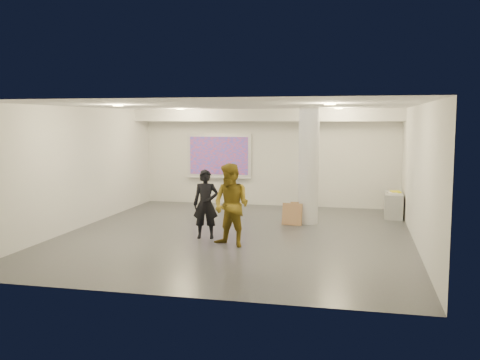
% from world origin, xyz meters
% --- Properties ---
extents(floor, '(8.00, 9.00, 0.01)m').
position_xyz_m(floor, '(0.00, 0.00, 0.00)').
color(floor, '#383A3F').
rests_on(floor, ground).
extents(ceiling, '(8.00, 9.00, 0.01)m').
position_xyz_m(ceiling, '(0.00, 0.00, 3.00)').
color(ceiling, white).
rests_on(ceiling, floor).
extents(wall_back, '(8.00, 0.01, 3.00)m').
position_xyz_m(wall_back, '(0.00, 4.50, 1.50)').
color(wall_back, silver).
rests_on(wall_back, floor).
extents(wall_front, '(8.00, 0.01, 3.00)m').
position_xyz_m(wall_front, '(0.00, -4.50, 1.50)').
color(wall_front, silver).
rests_on(wall_front, floor).
extents(wall_left, '(0.01, 9.00, 3.00)m').
position_xyz_m(wall_left, '(-4.00, 0.00, 1.50)').
color(wall_left, silver).
rests_on(wall_left, floor).
extents(wall_right, '(0.01, 9.00, 3.00)m').
position_xyz_m(wall_right, '(4.00, 0.00, 1.50)').
color(wall_right, silver).
rests_on(wall_right, floor).
extents(soffit_band, '(8.00, 1.10, 0.36)m').
position_xyz_m(soffit_band, '(0.00, 3.95, 2.82)').
color(soffit_band, silver).
rests_on(soffit_band, ceiling).
extents(downlight_nw, '(0.22, 0.22, 0.02)m').
position_xyz_m(downlight_nw, '(-2.20, 2.50, 2.98)').
color(downlight_nw, '#F8E28E').
rests_on(downlight_nw, ceiling).
extents(downlight_ne, '(0.22, 0.22, 0.02)m').
position_xyz_m(downlight_ne, '(2.20, 2.50, 2.98)').
color(downlight_ne, '#F8E28E').
rests_on(downlight_ne, ceiling).
extents(downlight_sw, '(0.22, 0.22, 0.02)m').
position_xyz_m(downlight_sw, '(-2.20, -1.50, 2.98)').
color(downlight_sw, '#F8E28E').
rests_on(downlight_sw, ceiling).
extents(downlight_se, '(0.22, 0.22, 0.02)m').
position_xyz_m(downlight_se, '(2.20, -1.50, 2.98)').
color(downlight_se, '#F8E28E').
rests_on(downlight_se, ceiling).
extents(column, '(0.52, 0.52, 3.00)m').
position_xyz_m(column, '(1.50, 1.80, 1.50)').
color(column, silver).
rests_on(column, floor).
extents(projection_screen, '(2.10, 0.13, 1.42)m').
position_xyz_m(projection_screen, '(-1.60, 4.45, 1.53)').
color(projection_screen, silver).
rests_on(projection_screen, wall_back).
extents(credenza, '(0.51, 1.17, 0.67)m').
position_xyz_m(credenza, '(3.72, 3.23, 0.34)').
color(credenza, '#96999B').
rests_on(credenza, floor).
extents(papers_stack, '(0.30, 0.34, 0.02)m').
position_xyz_m(papers_stack, '(3.68, 3.19, 0.68)').
color(papers_stack, silver).
rests_on(papers_stack, credenza).
extents(postit_pad, '(0.30, 0.37, 0.03)m').
position_xyz_m(postit_pad, '(3.78, 3.34, 0.69)').
color(postit_pad, yellow).
rests_on(postit_pad, credenza).
extents(cardboard_back, '(0.53, 0.17, 0.57)m').
position_xyz_m(cardboard_back, '(1.32, 1.66, 0.29)').
color(cardboard_back, '#996E48').
rests_on(cardboard_back, floor).
extents(cardboard_front, '(0.53, 0.21, 0.57)m').
position_xyz_m(cardboard_front, '(1.13, 1.44, 0.28)').
color(cardboard_front, '#996E48').
rests_on(cardboard_front, floor).
extents(woman, '(0.62, 0.46, 1.56)m').
position_xyz_m(woman, '(-0.60, -0.49, 0.78)').
color(woman, black).
rests_on(woman, floor).
extents(man, '(1.05, 0.94, 1.77)m').
position_xyz_m(man, '(0.16, -1.13, 0.88)').
color(man, olive).
rests_on(man, floor).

